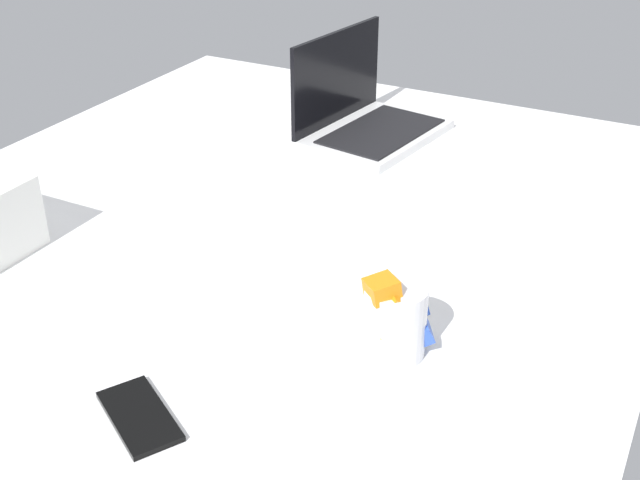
{
  "coord_description": "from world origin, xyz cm",
  "views": [
    {
      "loc": [
        -105.58,
        -70.38,
        89.11
      ],
      "look_at": [
        -3.47,
        -17.09,
        24.0
      ],
      "focal_mm": 45.44,
      "sensor_mm": 36.0,
      "label": 1
    }
  ],
  "objects": [
    {
      "name": "cell_phone",
      "position": [
        -46.12,
        -13.19,
        18.4
      ],
      "size": [
        12.98,
        15.51,
        0.8
      ],
      "primitive_type": "cube",
      "rotation": [
        0.0,
        0.0,
        2.61
      ],
      "color": "black",
      "rests_on": "bed_mattress"
    },
    {
      "name": "bed_mattress",
      "position": [
        0.0,
        0.0,
        9.0
      ],
      "size": [
        180.0,
        140.0,
        18.0
      ],
      "primitive_type": "cube",
      "color": "white",
      "rests_on": "ground"
    },
    {
      "name": "laptop",
      "position": [
        54.33,
        1.49,
        22.41
      ],
      "size": [
        36.08,
        27.7,
        23.0
      ],
      "rotation": [
        0.0,
        0.0,
        -0.15
      ],
      "color": "silver",
      "rests_on": "bed_mattress"
    },
    {
      "name": "snack_cup",
      "position": [
        -18.14,
        -36.73,
        23.86
      ],
      "size": [
        9.84,
        10.32,
        13.33
      ],
      "color": "silver",
      "rests_on": "bed_mattress"
    }
  ]
}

